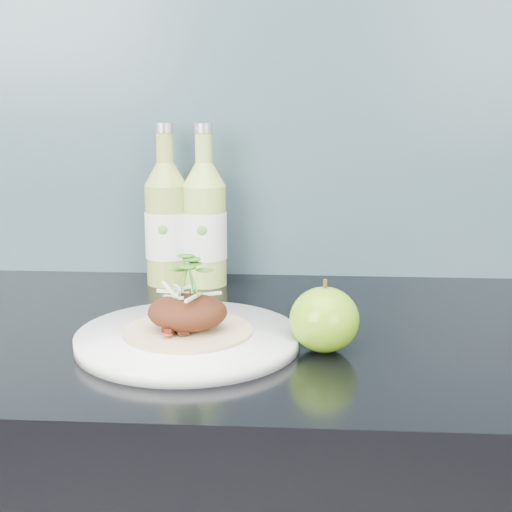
% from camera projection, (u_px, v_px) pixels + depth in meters
% --- Properties ---
extents(subway_backsplash, '(4.00, 0.02, 0.70)m').
position_uv_depth(subway_backsplash, '(228.00, 65.00, 1.16)').
color(subway_backsplash, slate).
rests_on(subway_backsplash, kitchen_counter).
extents(dinner_plate, '(0.36, 0.36, 0.02)m').
position_uv_depth(dinner_plate, '(188.00, 338.00, 0.88)').
color(dinner_plate, white).
rests_on(dinner_plate, kitchen_counter).
extents(pork_taco, '(0.16, 0.16, 0.10)m').
position_uv_depth(pork_taco, '(187.00, 310.00, 0.87)').
color(pork_taco, tan).
rests_on(pork_taco, dinner_plate).
extents(green_apple, '(0.11, 0.11, 0.09)m').
position_uv_depth(green_apple, '(324.00, 320.00, 0.85)').
color(green_apple, '#44880E').
rests_on(green_apple, kitchen_counter).
extents(cider_bottle_left, '(0.08, 0.08, 0.26)m').
position_uv_depth(cider_bottle_left, '(167.00, 224.00, 1.15)').
color(cider_bottle_left, '#94AB47').
rests_on(cider_bottle_left, kitchen_counter).
extents(cider_bottle_right, '(0.08, 0.08, 0.26)m').
position_uv_depth(cider_bottle_right, '(205.00, 225.00, 1.14)').
color(cider_bottle_right, '#A9C853').
rests_on(cider_bottle_right, kitchen_counter).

